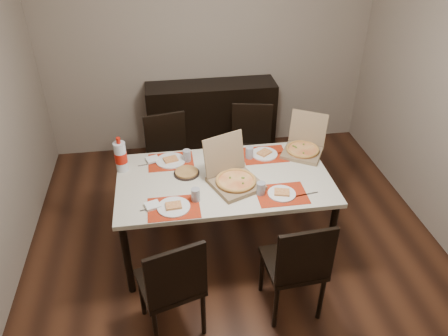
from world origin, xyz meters
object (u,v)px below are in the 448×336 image
Objects in this scene: sideboard at (212,120)px; chair_near_left at (172,284)px; chair_near_right at (297,265)px; soda_bottle at (121,157)px; chair_far_right at (251,145)px; chair_far_left at (169,156)px; pizza_box_center at (234,178)px; dining_table at (224,184)px; dip_bowl at (226,164)px.

sideboard is 2.61m from chair_near_left.
chair_near_right is 2.89× the size of soda_bottle.
chair_near_left is at bearing -117.52° from chair_far_right.
soda_bottle is (-0.41, -0.55, 0.37)m from chair_far_left.
chair_far_left is at bearing 88.12° from chair_near_left.
pizza_box_center is (-0.36, -0.99, 0.30)m from chair_far_right.
sideboard is 1.68m from dining_table.
chair_near_right is at bearing -90.48° from chair_far_right.
pizza_box_center is at bearing -91.12° from sideboard.
chair_far_right reaches higher than dip_bowl.
chair_near_right is 7.93× the size of dip_bowl.
chair_far_right is 1.10m from pizza_box_center.
soda_bottle is at bearing 159.30° from pizza_box_center.
chair_far_right is at bearing 69.94° from pizza_box_center.
chair_near_right is at bearing -63.72° from dining_table.
dip_bowl reaches higher than dining_table.
chair_near_left is at bearing -91.88° from chair_far_left.
sideboard is at bearing 57.57° from chair_far_left.
soda_bottle reaches higher than sideboard.
chair_near_left is 1.00× the size of chair_far_left.
soda_bottle reaches higher than dining_table.
chair_far_left is at bearing 128.28° from dip_bowl.
dining_table is 1.94× the size of chair_far_right.
soda_bottle reaches higher than chair_near_left.
chair_near_left reaches higher than dip_bowl.
chair_near_right is 1.00× the size of chair_far_right.
chair_far_right is 2.89× the size of soda_bottle.
chair_far_right is at bearing 61.61° from dip_bowl.
pizza_box_center is at bearing 115.04° from chair_near_right.
soda_bottle is (-0.95, -1.41, 0.44)m from sideboard.
pizza_box_center is 1.63× the size of soda_bottle.
chair_near_left is 0.91m from chair_near_right.
sideboard is 1.61× the size of chair_far_left.
chair_far_left reaches higher than dip_bowl.
soda_bottle is at bearing 107.37° from chair_near_left.
soda_bottle is at bearing 139.27° from chair_near_right.
chair_near_left and chair_far_left have the same top height.
sideboard is 0.83× the size of dining_table.
dining_table is at bearing 60.57° from chair_near_left.
chair_near_left reaches higher than sideboard.
chair_far_left is at bearing 119.59° from pizza_box_center.
chair_far_left is 7.93× the size of dip_bowl.
sideboard is at bearing 97.15° from chair_near_right.
chair_far_left is (-0.44, 0.80, -0.17)m from dining_table.
soda_bottle is at bearing -153.33° from chair_far_right.
chair_far_right is at bearing 6.15° from chair_far_left.
chair_far_left is 0.78m from soda_bottle.
pizza_box_center reaches higher than chair_far_right.
chair_far_right is 1.78× the size of pizza_box_center.
chair_near_left is 7.93× the size of dip_bowl.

